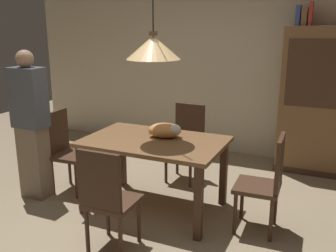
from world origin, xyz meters
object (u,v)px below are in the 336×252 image
object	(u,v)px
chair_far_back	(186,139)
person_standing	(31,126)
dining_table	(154,149)
hutch_bookcase	(326,105)
chair_near_front	(107,197)
book_blue_wide	(299,15)
cat_sleeping	(166,130)
pendant_lamp	(153,47)
chair_right_side	(267,180)
book_brown_thick	(305,16)
chair_left_side	(65,148)
book_red_tall	(311,14)

from	to	relation	value
chair_far_back	person_standing	world-z (taller)	person_standing
dining_table	hutch_bookcase	distance (m)	2.37
chair_near_front	book_blue_wide	world-z (taller)	book_blue_wide
cat_sleeping	person_standing	world-z (taller)	person_standing
pendant_lamp	hutch_bookcase	distance (m)	2.48
chair_right_side	book_brown_thick	world-z (taller)	book_brown_thick
hutch_bookcase	chair_near_front	bearing A→B (deg)	-119.43
chair_right_side	chair_near_front	size ratio (longest dim) A/B	1.00
book_brown_thick	hutch_bookcase	bearing A→B (deg)	-0.25
chair_left_side	pendant_lamp	size ratio (longest dim) A/B	0.72
chair_left_side	pendant_lamp	bearing A→B (deg)	0.18
chair_far_back	cat_sleeping	world-z (taller)	chair_far_back
chair_right_side	hutch_bookcase	world-z (taller)	hutch_bookcase
hutch_bookcase	chair_right_side	bearing A→B (deg)	-102.10
cat_sleeping	hutch_bookcase	bearing A→B (deg)	49.46
hutch_bookcase	person_standing	world-z (taller)	hutch_bookcase
hutch_bookcase	book_blue_wide	bearing A→B (deg)	179.80
pendant_lamp	person_standing	size ratio (longest dim) A/B	0.80
cat_sleeping	book_blue_wide	bearing A→B (deg)	58.85
person_standing	dining_table	bearing A→B (deg)	11.78
hutch_bookcase	person_standing	xyz separation A→B (m)	(-2.85, -2.08, -0.07)
chair_right_side	chair_near_front	world-z (taller)	same
chair_right_side	chair_near_front	xyz separation A→B (m)	(-1.13, -0.88, 0.00)
chair_far_back	cat_sleeping	distance (m)	0.83
chair_near_front	cat_sleeping	xyz separation A→B (m)	(0.07, 1.00, 0.32)
cat_sleeping	book_blue_wide	distance (m)	2.28
chair_far_back	chair_near_front	distance (m)	1.76
chair_right_side	pendant_lamp	world-z (taller)	pendant_lamp
book_blue_wide	book_red_tall	size ratio (longest dim) A/B	0.86
pendant_lamp	chair_left_side	bearing A→B (deg)	-179.82
chair_near_front	cat_sleeping	distance (m)	1.05
person_standing	chair_right_side	bearing A→B (deg)	6.53
pendant_lamp	person_standing	xyz separation A→B (m)	(-1.34, -0.28, -0.85)
chair_far_back	chair_left_side	distance (m)	1.43
book_blue_wide	person_standing	distance (m)	3.40
chair_near_front	book_blue_wide	bearing A→B (deg)	67.87
chair_right_side	person_standing	xyz separation A→B (m)	(-2.47, -0.28, 0.30)
person_standing	chair_far_back	bearing A→B (deg)	40.80
person_standing	cat_sleeping	bearing A→B (deg)	15.72
chair_near_front	hutch_bookcase	xyz separation A→B (m)	(1.51, 2.68, 0.38)
chair_right_side	chair_left_side	distance (m)	2.26
chair_near_front	dining_table	bearing A→B (deg)	90.08
chair_left_side	person_standing	size ratio (longest dim) A/B	0.57
dining_table	book_brown_thick	bearing A→B (deg)	57.11
dining_table	hutch_bookcase	xyz separation A→B (m)	(1.51, 1.80, 0.24)
person_standing	book_red_tall	bearing A→B (deg)	39.02
chair_left_side	cat_sleeping	bearing A→B (deg)	5.77
chair_near_front	book_brown_thick	xyz separation A→B (m)	(1.17, 2.68, 1.45)
chair_far_back	cat_sleeping	size ratio (longest dim) A/B	2.32
chair_left_side	chair_near_front	xyz separation A→B (m)	(1.13, -0.87, 0.00)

